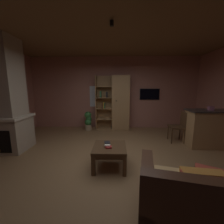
# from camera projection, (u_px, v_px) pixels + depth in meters

# --- Properties ---
(floor) EXTENTS (6.55, 5.56, 0.02)m
(floor) POSITION_uv_depth(u_px,v_px,m) (111.00, 162.00, 3.09)
(floor) COLOR olive
(floor) RESTS_ON ground
(wall_back) EXTENTS (6.67, 0.06, 2.81)m
(wall_back) POSITION_uv_depth(u_px,v_px,m) (114.00, 93.00, 5.62)
(wall_back) COLOR #AD7060
(wall_back) RESTS_ON ground
(ceiling) EXTENTS (6.55, 5.56, 0.02)m
(ceiling) POSITION_uv_depth(u_px,v_px,m) (111.00, 22.00, 2.61)
(ceiling) COLOR brown
(window_pane_back) EXTENTS (0.62, 0.01, 0.82)m
(window_pane_back) POSITION_uv_depth(u_px,v_px,m) (97.00, 96.00, 5.63)
(window_pane_back) COLOR white
(stone_fireplace) EXTENTS (1.05, 0.84, 2.81)m
(stone_fireplace) POSITION_uv_depth(u_px,v_px,m) (4.00, 102.00, 3.51)
(stone_fireplace) COLOR tan
(stone_fireplace) RESTS_ON ground
(bookshelf_cabinet) EXTENTS (1.29, 0.41, 2.08)m
(bookshelf_cabinet) POSITION_uv_depth(u_px,v_px,m) (118.00, 103.00, 5.41)
(bookshelf_cabinet) COLOR #A87F51
(bookshelf_cabinet) RESTS_ON ground
(kitchen_bar_counter) EXTENTS (1.53, 0.59, 1.03)m
(kitchen_bar_counter) POSITION_uv_depth(u_px,v_px,m) (215.00, 128.00, 3.83)
(kitchen_bar_counter) COLOR #A87F51
(kitchen_bar_counter) RESTS_ON ground
(tissue_box) EXTENTS (0.14, 0.14, 0.11)m
(tissue_box) POSITION_uv_depth(u_px,v_px,m) (211.00, 108.00, 3.70)
(tissue_box) COLOR #995972
(tissue_box) RESTS_ON kitchen_bar_counter
(leather_couch) EXTENTS (1.60, 1.21, 0.84)m
(leather_couch) POSITION_uv_depth(u_px,v_px,m) (204.00, 205.00, 1.57)
(leather_couch) COLOR #4C2D1E
(leather_couch) RESTS_ON ground
(coffee_table) EXTENTS (0.66, 0.67, 0.45)m
(coffee_table) POSITION_uv_depth(u_px,v_px,m) (110.00, 150.00, 2.84)
(coffee_table) COLOR #4C331E
(coffee_table) RESTS_ON ground
(table_book_0) EXTENTS (0.13, 0.12, 0.03)m
(table_book_0) POSITION_uv_depth(u_px,v_px,m) (109.00, 147.00, 2.75)
(table_book_0) COLOR #B22D2D
(table_book_0) RESTS_ON coffee_table
(table_book_1) EXTENTS (0.12, 0.10, 0.02)m
(table_book_1) POSITION_uv_depth(u_px,v_px,m) (107.00, 145.00, 2.79)
(table_book_1) COLOR beige
(table_book_1) RESTS_ON coffee_table
(table_book_2) EXTENTS (0.13, 0.13, 0.02)m
(table_book_2) POSITION_uv_depth(u_px,v_px,m) (107.00, 142.00, 2.88)
(table_book_2) COLOR black
(table_book_2) RESTS_ON coffee_table
(dining_chair) EXTENTS (0.44, 0.44, 0.92)m
(dining_chair) POSITION_uv_depth(u_px,v_px,m) (180.00, 125.00, 4.18)
(dining_chair) COLOR #4C331E
(dining_chair) RESTS_ON ground
(potted_floor_plant) EXTENTS (0.28, 0.31, 0.72)m
(potted_floor_plant) POSITION_uv_depth(u_px,v_px,m) (88.00, 121.00, 5.40)
(potted_floor_plant) COLOR #9E896B
(potted_floor_plant) RESTS_ON ground
(wall_mounted_tv) EXTENTS (0.77, 0.06, 0.43)m
(wall_mounted_tv) POSITION_uv_depth(u_px,v_px,m) (150.00, 94.00, 5.52)
(wall_mounted_tv) COLOR black
(track_light_spot_1) EXTENTS (0.07, 0.07, 0.09)m
(track_light_spot_1) POSITION_uv_depth(u_px,v_px,m) (112.00, 23.00, 2.48)
(track_light_spot_1) COLOR black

